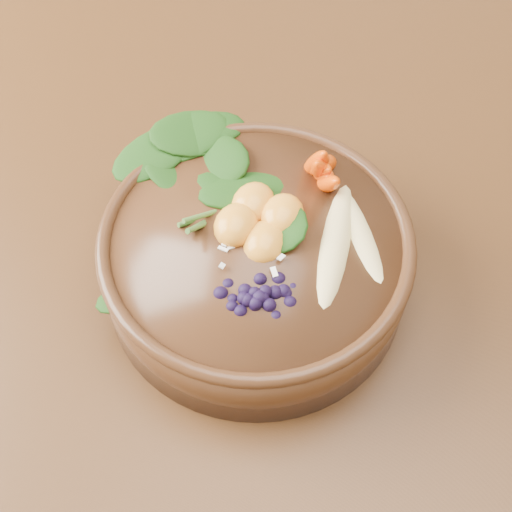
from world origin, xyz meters
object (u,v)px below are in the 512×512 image
carrot_cluster (316,147)px  blueberry_pile (256,283)px  banana_halves (350,230)px  mandarin_cluster (259,212)px  stoneware_bowl (256,262)px  kale_heap (211,171)px

carrot_cluster → blueberry_pile: 0.14m
banana_halves → blueberry_pile: 0.09m
carrot_cluster → banana_halves: (0.05, -0.05, -0.02)m
banana_halves → mandarin_cluster: size_ratio=1.78×
carrot_cluster → banana_halves: size_ratio=0.49×
stoneware_bowl → blueberry_pile: bearing=-68.0°
carrot_cluster → kale_heap: bearing=-169.5°
mandarin_cluster → blueberry_pile: 0.07m
stoneware_bowl → blueberry_pile: size_ratio=2.16×
stoneware_bowl → carrot_cluster: carrot_cluster is taller
stoneware_bowl → carrot_cluster: size_ratio=3.62×
kale_heap → carrot_cluster: size_ratio=2.38×
blueberry_pile → mandarin_cluster: bearing=109.8°
stoneware_bowl → banana_halves: 0.09m
stoneware_bowl → banana_halves: size_ratio=1.77×
kale_heap → mandarin_cluster: size_ratio=2.07×
stoneware_bowl → kale_heap: 0.09m
carrot_cluster → stoneware_bowl: bearing=-123.7°
stoneware_bowl → mandarin_cluster: (-0.00, 0.02, 0.05)m
kale_heap → carrot_cluster: bearing=29.6°
carrot_cluster → mandarin_cluster: size_ratio=0.87×
mandarin_cluster → blueberry_pile: blueberry_pile is taller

